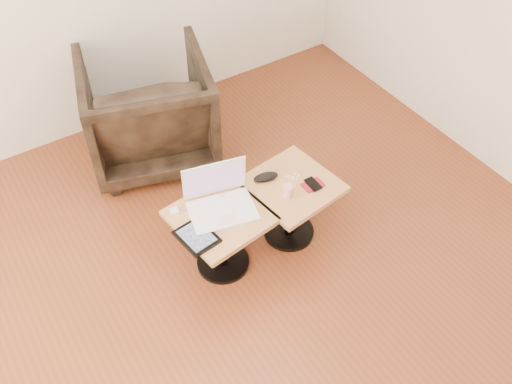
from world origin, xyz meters
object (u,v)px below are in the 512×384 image
side_table_right (291,197)px  side_table_left (221,228)px  laptop (220,201)px  armchair (148,111)px  striped_cup (288,191)px

side_table_right → side_table_left: bearing=170.3°
laptop → side_table_left: bearing=-108.7°
side_table_right → armchair: size_ratio=0.64×
armchair → side_table_right: bearing=125.0°
side_table_left → striped_cup: striped_cup is taller
side_table_left → striped_cup: 0.44m
side_table_left → armchair: armchair is taller
side_table_left → laptop: size_ratio=1.32×
armchair → laptop: bearing=103.4°
striped_cup → armchair: (-0.31, 1.23, -0.09)m
side_table_left → side_table_right: bearing=-10.0°
side_table_right → striped_cup: 0.18m
striped_cup → armchair: armchair is taller
side_table_left → armchair: size_ratio=0.64×
armchair → striped_cup: bearing=120.6°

